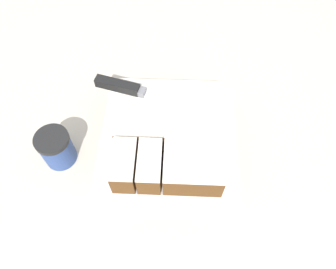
# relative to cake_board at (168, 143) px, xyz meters

# --- Properties ---
(ground_plane) EXTENTS (8.00, 8.00, 0.00)m
(ground_plane) POSITION_rel_cake_board_xyz_m (-0.01, 0.04, -0.93)
(ground_plane) COLOR #9E9384
(countertop) EXTENTS (1.40, 1.10, 0.93)m
(countertop) POSITION_rel_cake_board_xyz_m (-0.01, 0.04, -0.47)
(countertop) COLOR beige
(countertop) RESTS_ON ground_plane
(cake_board) EXTENTS (0.32, 0.34, 0.01)m
(cake_board) POSITION_rel_cake_board_xyz_m (0.00, 0.00, 0.00)
(cake_board) COLOR white
(cake_board) RESTS_ON countertop
(cake) EXTENTS (0.24, 0.26, 0.07)m
(cake) POSITION_rel_cake_board_xyz_m (0.00, 0.00, 0.04)
(cake) COLOR brown
(cake) RESTS_ON cake_board
(knife) EXTENTS (0.27, 0.09, 0.02)m
(knife) POSITION_rel_cake_board_xyz_m (-0.10, 0.09, 0.08)
(knife) COLOR silver
(knife) RESTS_ON cake
(coffee_cup) EXTENTS (0.07, 0.07, 0.09)m
(coffee_cup) POSITION_rel_cake_board_xyz_m (-0.24, -0.05, 0.04)
(coffee_cup) COLOR #334C8C
(coffee_cup) RESTS_ON countertop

